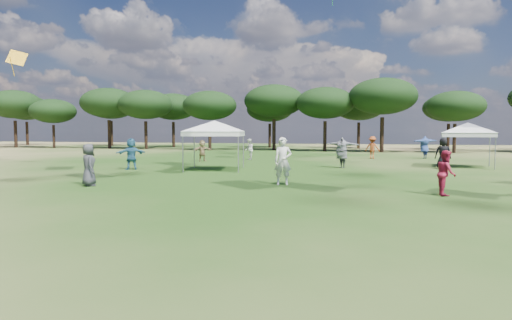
{
  "coord_description": "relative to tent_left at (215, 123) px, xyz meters",
  "views": [
    {
      "loc": [
        1.49,
        -1.51,
        2.19
      ],
      "look_at": [
        0.15,
        3.79,
        1.82
      ],
      "focal_mm": 30.0,
      "sensor_mm": 36.0,
      "label": 1
    }
  ],
  "objects": [
    {
      "name": "tent_right",
      "position": [
        14.03,
        5.46,
        -0.07
      ],
      "size": [
        5.7,
        5.7,
        2.97
      ],
      "rotation": [
        0.0,
        0.0,
        -0.15
      ],
      "color": "gray",
      "rests_on": "ground"
    },
    {
      "name": "tree_line",
      "position": [
        8.94,
        26.49,
        2.8
      ],
      "size": [
        108.78,
        17.63,
        7.77
      ],
      "color": "black",
      "rests_on": "ground"
    },
    {
      "name": "tent_left",
      "position": [
        0.0,
        0.0,
        0.0
      ],
      "size": [
        6.17,
        6.17,
        3.05
      ],
      "rotation": [
        0.0,
        0.0,
        0.19
      ],
      "color": "gray",
      "rests_on": "ground"
    },
    {
      "name": "festival_crowd",
      "position": [
        7.89,
        3.58,
        -1.76
      ],
      "size": [
        28.67,
        22.45,
        1.93
      ],
      "color": "#2B6081",
      "rests_on": "ground"
    }
  ]
}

